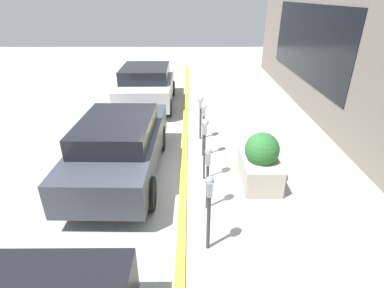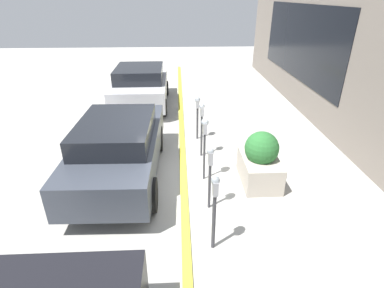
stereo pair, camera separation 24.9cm
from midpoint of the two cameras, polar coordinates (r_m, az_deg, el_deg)
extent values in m
plane|color=#ADAAA3|center=(7.25, -0.02, -6.61)|extent=(40.00, 40.00, 0.00)
cube|color=gold|center=(7.24, -0.65, -6.48)|extent=(24.50, 0.16, 0.04)
cube|color=black|center=(12.49, 21.45, 17.60)|extent=(7.35, 0.02, 2.59)
cylinder|color=#38383D|center=(5.17, 4.58, -14.65)|extent=(0.07, 0.07, 1.14)
cube|color=#99999E|center=(4.74, 4.88, -8.32)|extent=(0.17, 0.09, 0.26)
sphere|color=gray|center=(4.67, 4.94, -7.04)|extent=(0.15, 0.15, 0.15)
cylinder|color=#38383D|center=(6.07, 4.12, -8.12)|extent=(0.06, 0.06, 1.04)
cube|color=#99999E|center=(5.72, 4.33, -2.69)|extent=(0.16, 0.09, 0.27)
sphere|color=gray|center=(5.65, 4.38, -1.49)|extent=(0.14, 0.14, 0.14)
cylinder|color=#38383D|center=(6.94, 3.38, -2.47)|extent=(0.05, 0.05, 1.21)
cube|color=#99999E|center=(6.61, 3.54, 3.07)|extent=(0.20, 0.09, 0.26)
sphere|color=gray|center=(6.56, 3.58, 4.09)|extent=(0.17, 0.17, 0.17)
cylinder|color=#38383D|center=(7.97, 3.06, 1.49)|extent=(0.06, 0.06, 1.18)
cube|color=#99999E|center=(7.70, 3.19, 6.31)|extent=(0.16, 0.09, 0.25)
sphere|color=gray|center=(7.65, 3.22, 7.20)|extent=(0.14, 0.14, 0.14)
cylinder|color=#38383D|center=(8.99, 2.41, 3.93)|extent=(0.06, 0.06, 1.01)
cube|color=#99999E|center=(8.77, 2.49, 7.69)|extent=(0.19, 0.09, 0.24)
sphere|color=gray|center=(8.73, 2.51, 8.42)|extent=(0.16, 0.16, 0.16)
cube|color=#B2A899|center=(7.13, 13.72, -5.07)|extent=(1.28, 0.81, 0.63)
sphere|color=#28662D|center=(6.86, 14.22, -1.05)|extent=(0.77, 0.77, 0.77)
cube|color=#383D47|center=(7.23, -12.46, -0.82)|extent=(4.27, 1.86, 0.72)
cube|color=black|center=(6.83, -13.20, 2.84)|extent=(2.23, 1.60, 0.44)
cylinder|color=black|center=(8.43, -5.13, 1.13)|extent=(0.71, 0.21, 0.71)
cylinder|color=black|center=(8.72, -15.86, 1.06)|extent=(0.71, 0.21, 0.71)
cylinder|color=black|center=(6.18, -6.95, -9.43)|extent=(0.71, 0.21, 0.71)
cylinder|color=black|center=(6.57, -21.39, -8.91)|extent=(0.71, 0.21, 0.71)
cube|color=#B7B7BC|center=(12.07, -7.97, 10.58)|extent=(4.04, 2.01, 0.75)
cube|color=black|center=(11.76, -8.26, 13.25)|extent=(2.11, 1.75, 0.48)
cylinder|color=black|center=(13.28, -3.30, 10.60)|extent=(0.62, 0.24, 0.62)
cylinder|color=black|center=(13.50, -11.10, 10.41)|extent=(0.62, 0.24, 0.62)
cylinder|color=black|center=(10.92, -3.90, 6.98)|extent=(0.62, 0.24, 0.62)
cylinder|color=black|center=(11.18, -13.23, 6.79)|extent=(0.62, 0.24, 0.62)
camera|label=1|loc=(0.12, 91.05, -0.53)|focal=28.00mm
camera|label=2|loc=(0.12, -88.95, 0.53)|focal=28.00mm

